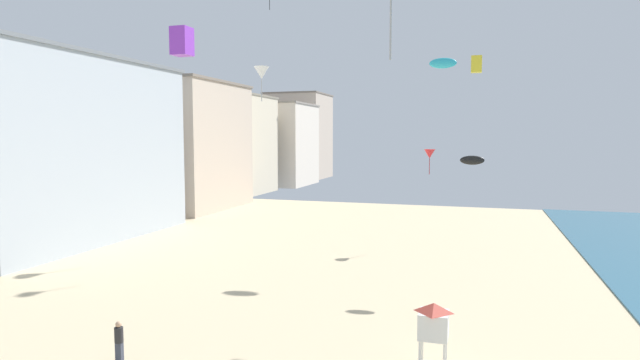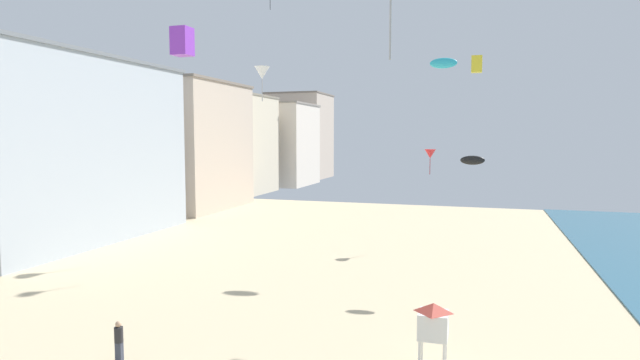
{
  "view_description": "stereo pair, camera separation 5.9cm",
  "coord_description": "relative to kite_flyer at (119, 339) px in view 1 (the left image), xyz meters",
  "views": [
    {
      "loc": [
        10.8,
        -7.08,
        8.83
      ],
      "look_at": [
        3.35,
        16.88,
        6.72
      ],
      "focal_mm": 29.03,
      "sensor_mm": 36.0,
      "label": 1
    },
    {
      "loc": [
        10.85,
        -7.07,
        8.83
      ],
      "look_at": [
        3.35,
        16.88,
        6.72
      ],
      "focal_mm": 29.03,
      "sensor_mm": 36.0,
      "label": 2
    }
  ],
  "objects": [
    {
      "name": "boardwalk_hotel_mid",
      "position": [
        -23.97,
        39.68,
        6.83
      ],
      "size": [
        16.51,
        15.13,
        15.48
      ],
      "color": "#C6B29E",
      "rests_on": "ground"
    },
    {
      "name": "boardwalk_hotel_near",
      "position": [
        -23.97,
        18.94,
        6.84
      ],
      "size": [
        17.36,
        21.89,
        15.5
      ],
      "color": "#ADB7C1",
      "rests_on": "ground"
    },
    {
      "name": "kite_black_parafoil",
      "position": [
        12.88,
        15.84,
        6.5
      ],
      "size": [
        1.42,
        0.4,
        0.55
      ],
      "color": "black"
    },
    {
      "name": "kite_cyan_parafoil",
      "position": [
        10.5,
        23.75,
        13.39
      ],
      "size": [
        2.02,
        0.56,
        0.78
      ],
      "color": "#2DB7CC"
    },
    {
      "name": "kite_purple_box",
      "position": [
        -2.84,
        9.51,
        13.25
      ],
      "size": [
        1.0,
        1.0,
        1.57
      ],
      "color": "purple"
    },
    {
      "name": "lifeguard_stand",
      "position": [
        11.8,
        3.11,
        0.92
      ],
      "size": [
        1.1,
        1.1,
        2.55
      ],
      "rotation": [
        0.0,
        0.0,
        0.07
      ],
      "color": "white",
      "rests_on": "ground"
    },
    {
      "name": "kite_white_delta_2",
      "position": [
        -4.0,
        23.22,
        13.13
      ],
      "size": [
        1.24,
        1.24,
        2.83
      ],
      "color": "white"
    },
    {
      "name": "kite_flyer",
      "position": [
        0.0,
        0.0,
        0.0
      ],
      "size": [
        0.34,
        0.34,
        1.64
      ],
      "rotation": [
        0.0,
        0.0,
        2.06
      ],
      "color": "#383D4C",
      "rests_on": "ground"
    },
    {
      "name": "boardwalk_hotel_furthest",
      "position": [
        -23.97,
        88.35,
        8.04
      ],
      "size": [
        11.93,
        12.69,
        17.91
      ],
      "color": "#C6B29E",
      "rests_on": "ground"
    },
    {
      "name": "kite_red_delta",
      "position": [
        9.37,
        26.7,
        6.51
      ],
      "size": [
        0.91,
        0.91,
        2.07
      ],
      "color": "red"
    },
    {
      "name": "boardwalk_hotel_distant",
      "position": [
        -23.97,
        72.28,
        6.5
      ],
      "size": [
        15.31,
        13.5,
        14.82
      ],
      "color": "silver",
      "rests_on": "ground"
    },
    {
      "name": "boardwalk_hotel_far",
      "position": [
        -23.97,
        56.65,
        6.69
      ],
      "size": [
        11.09,
        12.86,
        15.21
      ],
      "color": "beige",
      "rests_on": "ground"
    },
    {
      "name": "kite_yellow_box",
      "position": [
        13.02,
        13.59,
        11.87
      ],
      "size": [
        0.57,
        0.57,
        0.9
      ],
      "color": "yellow"
    }
  ]
}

